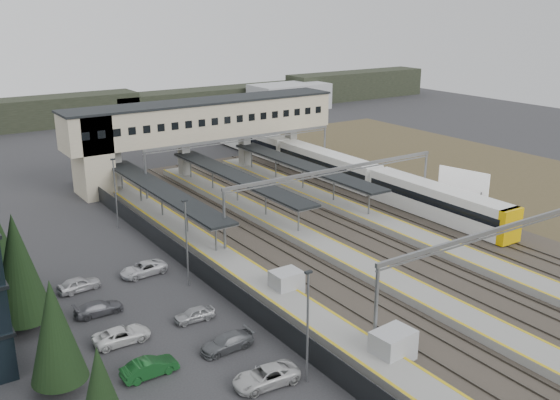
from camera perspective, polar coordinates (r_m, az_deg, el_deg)
ground at (r=53.40m, az=4.34°, el=-9.54°), size 220.00×220.00×0.00m
conifer_row at (r=39.29m, az=-18.47°, el=-13.12°), size 4.42×49.82×9.50m
car_park at (r=41.65m, az=-4.89°, el=-17.17°), size 10.54×44.55×1.30m
lampposts at (r=48.40m, az=-4.00°, el=-6.83°), size 0.50×53.25×8.07m
fence at (r=53.44m, az=-4.56°, el=-8.33°), size 0.08×90.00×2.00m
relay_cabin_near at (r=45.68m, az=10.27°, el=-13.08°), size 3.09×2.38×2.44m
relay_cabin_far at (r=54.28m, az=0.59°, el=-7.66°), size 2.53×2.11×2.31m
rail_corridor at (r=62.26m, az=8.29°, el=-5.30°), size 34.00×90.00×0.92m
canopies at (r=76.64m, az=-3.94°, el=2.12°), size 23.10×30.00×3.28m
footbridge at (r=89.03m, az=-8.49°, el=6.80°), size 40.40×6.40×11.20m
gantries at (r=60.71m, az=11.66°, el=-0.34°), size 28.40×62.28×7.17m
train at (r=89.13m, az=4.46°, el=3.12°), size 2.97×62.04×3.74m
billboard at (r=77.12m, az=16.39°, el=1.40°), size 1.59×6.29×5.54m
treeline_far at (r=141.64m, az=-11.42°, el=8.57°), size 170.00×19.00×7.00m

